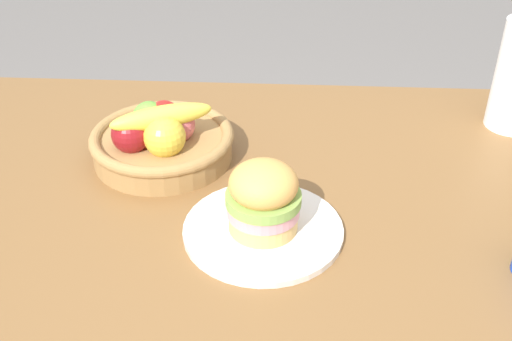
% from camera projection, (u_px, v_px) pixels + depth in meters
% --- Properties ---
extents(dining_table, '(1.40, 0.90, 0.75)m').
position_uv_depth(dining_table, '(251.00, 225.00, 1.24)').
color(dining_table, brown).
rests_on(dining_table, ground_plane).
extents(plate, '(0.28, 0.28, 0.01)m').
position_uv_depth(plate, '(263.00, 230.00, 1.06)').
color(plate, silver).
rests_on(plate, dining_table).
extents(sandwich, '(0.13, 0.13, 0.13)m').
position_uv_depth(sandwich, '(263.00, 198.00, 1.02)').
color(sandwich, '#DBAD60').
rests_on(sandwich, plate).
extents(fruit_basket, '(0.29, 0.29, 0.14)m').
position_uv_depth(fruit_basket, '(161.00, 138.00, 1.23)').
color(fruit_basket, '#9E7542').
rests_on(fruit_basket, dining_table).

